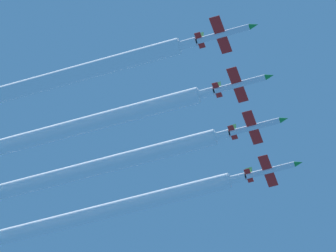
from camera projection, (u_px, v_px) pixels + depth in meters
The scene contains 7 objects.
jet_far_left at pixel (272, 170), 274.83m from camera, with size 9.05×13.18×3.17m.
jet_inner_left at pixel (257, 126), 266.76m from camera, with size 9.05×13.18×3.17m.
jet_center at pixel (242, 83), 260.44m from camera, with size 9.05×13.18×3.17m.
jet_inner_right at pixel (225, 33), 252.40m from camera, with size 9.05×13.18×3.17m.
smoke_trail_far_left at pixel (44, 226), 285.17m from camera, with size 3.41×93.79×3.41m.
smoke_trail_inner_left at pixel (54, 178), 275.67m from camera, with size 3.41×79.10×3.41m.
smoke_trail_center at pixel (23, 141), 269.88m from camera, with size 3.41×84.54×3.41m.
Camera 1 is at (157.80, 34.99, 1.58)m, focal length 136.45 mm.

